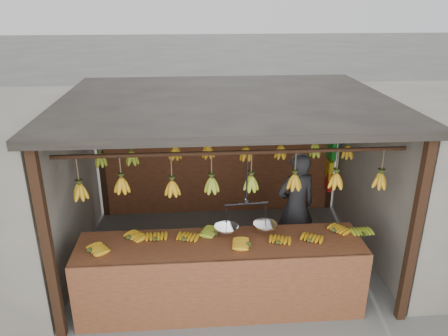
{
  "coord_description": "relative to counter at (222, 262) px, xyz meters",
  "views": [
    {
      "loc": [
        -0.45,
        -5.58,
        3.64
      ],
      "look_at": [
        0.0,
        0.3,
        1.3
      ],
      "focal_mm": 35.0,
      "sensor_mm": 36.0,
      "label": 1
    }
  ],
  "objects": [
    {
      "name": "ground",
      "position": [
        0.14,
        1.22,
        -0.71
      ],
      "size": [
        80.0,
        80.0,
        0.0
      ],
      "primitive_type": "plane",
      "color": "#5B5B57"
    },
    {
      "name": "stall",
      "position": [
        0.14,
        1.55,
        1.26
      ],
      "size": [
        4.3,
        3.3,
        2.4
      ],
      "color": "black",
      "rests_on": "ground"
    },
    {
      "name": "hanging_bananas",
      "position": [
        0.14,
        1.23,
        0.9
      ],
      "size": [
        3.63,
        2.24,
        0.39
      ],
      "color": "#CA8F15",
      "rests_on": "ground"
    },
    {
      "name": "counter",
      "position": [
        0.0,
        0.0,
        0.0
      ],
      "size": [
        3.56,
        0.78,
        0.96
      ],
      "color": "brown",
      "rests_on": "ground"
    },
    {
      "name": "bag_bundles",
      "position": [
        2.08,
        2.57,
        0.31
      ],
      "size": [
        0.08,
        0.26,
        1.25
      ],
      "color": "#1426BF",
      "rests_on": "ground"
    },
    {
      "name": "vendor",
      "position": [
        1.14,
        1.17,
        0.11
      ],
      "size": [
        0.67,
        0.53,
        1.63
      ],
      "primitive_type": "imported",
      "rotation": [
        0.0,
        0.0,
        3.4
      ],
      "color": "#262628",
      "rests_on": "ground"
    },
    {
      "name": "balance_scale",
      "position": [
        0.3,
        0.22,
        0.4
      ],
      "size": [
        0.75,
        0.31,
        0.95
      ],
      "color": "black",
      "rests_on": "ground"
    }
  ]
}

